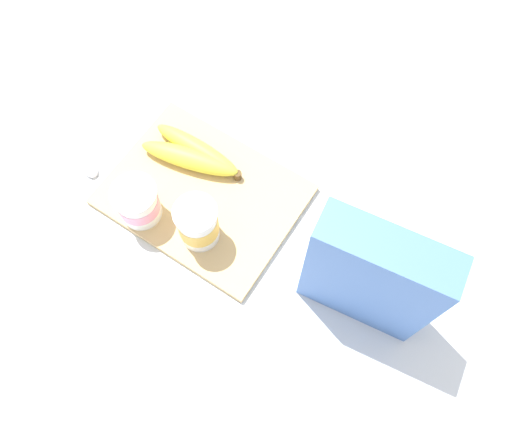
# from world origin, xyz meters

# --- Properties ---
(ground_plane) EXTENTS (2.40, 2.40, 0.00)m
(ground_plane) POSITION_xyz_m (0.00, 0.00, 0.00)
(ground_plane) COLOR silver
(cutting_board) EXTENTS (0.33, 0.25, 0.01)m
(cutting_board) POSITION_xyz_m (0.00, 0.00, 0.01)
(cutting_board) COLOR tan
(cutting_board) RESTS_ON ground_plane
(cereal_box) EXTENTS (0.20, 0.09, 0.26)m
(cereal_box) POSITION_xyz_m (-0.32, 0.02, 0.13)
(cereal_box) COLOR #4770B7
(cereal_box) RESTS_ON ground_plane
(yogurt_cup_front) EXTENTS (0.07, 0.07, 0.10)m
(yogurt_cup_front) POSITION_xyz_m (-0.04, 0.07, 0.06)
(yogurt_cup_front) COLOR white
(yogurt_cup_front) RESTS_ON cutting_board
(yogurt_cup_back) EXTENTS (0.08, 0.08, 0.08)m
(yogurt_cup_back) POSITION_xyz_m (0.07, 0.09, 0.05)
(yogurt_cup_back) COLOR white
(yogurt_cup_back) RESTS_ON cutting_board
(banana_bunch) EXTENTS (0.19, 0.08, 0.04)m
(banana_bunch) POSITION_xyz_m (0.05, -0.05, 0.03)
(banana_bunch) COLOR yellow
(banana_bunch) RESTS_ON cutting_board
(spoon) EXTENTS (0.13, 0.06, 0.01)m
(spoon) POSITION_xyz_m (0.23, 0.06, 0.01)
(spoon) COLOR silver
(spoon) RESTS_ON ground_plane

